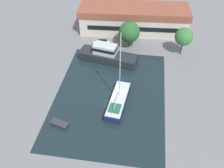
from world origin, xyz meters
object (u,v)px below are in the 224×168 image
motor_cruiser (107,55)px  small_dinghy (60,124)px  warehouse_building (133,19)px  quay_tree_by_water (184,37)px  parked_car (102,44)px  quay_tree_near_building (129,32)px  sailboat_moored (119,100)px

motor_cruiser → small_dinghy: 20.86m
warehouse_building → quay_tree_by_water: quay_tree_by_water is taller
parked_car → quay_tree_near_building: bearing=-91.4°
quay_tree_near_building → parked_car: size_ratio=1.51×
quay_tree_by_water → parked_car: 19.52m
warehouse_building → parked_car: bearing=-130.6°
quay_tree_by_water → parked_car: size_ratio=1.52×
small_dinghy → parked_car: bearing=-170.8°
quay_tree_by_water → sailboat_moored: bearing=-124.1°
quay_tree_by_water → sailboat_moored: sailboat_moored is taller
motor_cruiser → small_dinghy: size_ratio=4.11×
parked_car → motor_cruiser: bearing=-166.1°
parked_car → motor_cruiser: size_ratio=0.32×
warehouse_building → small_dinghy: size_ratio=8.54×
motor_cruiser → quay_tree_by_water: bearing=-62.4°
quay_tree_near_building → sailboat_moored: bearing=-90.0°
parked_car → motor_cruiser: (2.24, -5.41, 0.61)m
warehouse_building → parked_car: 11.89m
sailboat_moored → motor_cruiser: bearing=113.9°
quay_tree_by_water → small_dinghy: bearing=-131.0°
parked_car → sailboat_moored: 19.94m
quay_tree_by_water → motor_cruiser: bearing=-163.1°
parked_car → small_dinghy: 25.76m
quay_tree_near_building → quay_tree_by_water: bearing=-5.0°
warehouse_building → motor_cruiser: bearing=-111.7°
quay_tree_near_building → parked_car: quay_tree_near_building is taller
warehouse_building → parked_car: size_ratio=6.57×
warehouse_building → quay_tree_by_water: (12.23, -9.61, 1.29)m
sailboat_moored → small_dinghy: sailboat_moored is taller
small_dinghy → quay_tree_near_building: bearing=175.9°
sailboat_moored → warehouse_building: bearing=95.3°
quay_tree_near_building → small_dinghy: quay_tree_near_building is taller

